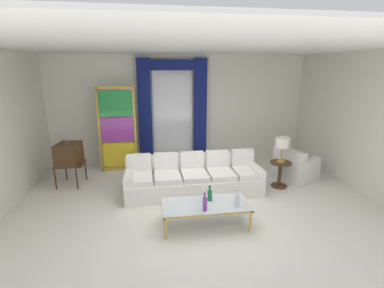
% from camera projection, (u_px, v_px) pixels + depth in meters
% --- Properties ---
extents(ground_plane, '(16.00, 16.00, 0.00)m').
position_uv_depth(ground_plane, '(199.00, 207.00, 5.53)').
color(ground_plane, white).
extents(wall_rear, '(8.00, 0.12, 3.00)m').
position_uv_depth(wall_rear, '(180.00, 109.00, 8.05)').
color(wall_rear, white).
rests_on(wall_rear, ground).
extents(wall_right, '(0.12, 7.00, 3.00)m').
position_uv_depth(wall_right, '(357.00, 121.00, 6.24)').
color(wall_right, white).
rests_on(wall_right, ground).
extents(ceiling_slab, '(8.00, 7.60, 0.04)m').
position_uv_depth(ceiling_slab, '(193.00, 48.00, 5.50)').
color(ceiling_slab, white).
extents(curtained_window, '(2.00, 0.17, 2.70)m').
position_uv_depth(curtained_window, '(173.00, 102.00, 7.80)').
color(curtained_window, white).
rests_on(curtained_window, ground).
extents(couch_white_long, '(2.92, 0.94, 0.86)m').
position_uv_depth(couch_white_long, '(193.00, 178.00, 6.18)').
color(couch_white_long, white).
rests_on(couch_white_long, ground).
extents(coffee_table, '(1.48, 0.69, 0.41)m').
position_uv_depth(coffee_table, '(205.00, 205.00, 4.81)').
color(coffee_table, silver).
rests_on(coffee_table, ground).
extents(bottle_blue_decanter, '(0.08, 0.08, 0.33)m').
position_uv_depth(bottle_blue_decanter, '(237.00, 199.00, 4.68)').
color(bottle_blue_decanter, silver).
rests_on(bottle_blue_decanter, coffee_table).
extents(bottle_crystal_tall, '(0.07, 0.07, 0.32)m').
position_uv_depth(bottle_crystal_tall, '(205.00, 203.00, 4.55)').
color(bottle_crystal_tall, '#753384').
rests_on(bottle_crystal_tall, coffee_table).
extents(bottle_amber_squat, '(0.08, 0.08, 0.29)m').
position_uv_depth(bottle_amber_squat, '(210.00, 194.00, 4.90)').
color(bottle_amber_squat, '#196B3D').
rests_on(bottle_amber_squat, coffee_table).
extents(vintage_tv, '(0.62, 0.66, 1.35)m').
position_uv_depth(vintage_tv, '(69.00, 155.00, 6.44)').
color(vintage_tv, '#472D19').
rests_on(vintage_tv, ground).
extents(armchair_white, '(1.10, 1.09, 0.80)m').
position_uv_depth(armchair_white, '(294.00, 168.00, 6.83)').
color(armchair_white, white).
rests_on(armchair_white, ground).
extents(stained_glass_divider, '(0.95, 0.05, 2.20)m').
position_uv_depth(stained_glass_divider, '(118.00, 132.00, 7.26)').
color(stained_glass_divider, gold).
rests_on(stained_glass_divider, ground).
extents(peacock_figurine, '(0.44, 0.60, 0.50)m').
position_uv_depth(peacock_figurine, '(139.00, 167.00, 7.15)').
color(peacock_figurine, beige).
rests_on(peacock_figurine, ground).
extents(round_side_table, '(0.48, 0.48, 0.59)m').
position_uv_depth(round_side_table, '(280.00, 172.00, 6.41)').
color(round_side_table, '#472D19').
rests_on(round_side_table, ground).
extents(table_lamp_brass, '(0.32, 0.32, 0.57)m').
position_uv_depth(table_lamp_brass, '(282.00, 144.00, 6.23)').
color(table_lamp_brass, '#B29338').
rests_on(table_lamp_brass, round_side_table).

